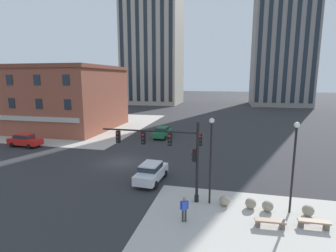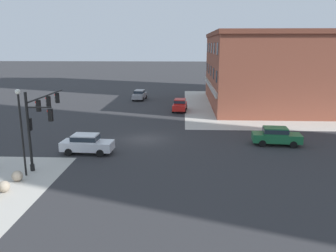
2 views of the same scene
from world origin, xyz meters
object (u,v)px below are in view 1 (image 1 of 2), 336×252
at_px(traffic_signal_main, 174,149).
at_px(pedestrian_near_bench, 184,208).
at_px(bench_mid_block, 314,223).
at_px(car_main_northbound_near, 25,140).
at_px(bollard_sphere_curb_a, 224,201).
at_px(bollard_sphere_curb_b, 251,203).
at_px(bench_near_signal, 270,222).
at_px(bollard_sphere_curb_d, 308,210).
at_px(car_cross_eastbound, 151,171).
at_px(car_main_southbound_far, 162,132).
at_px(street_lamp_mid_sidewalk, 294,158).
at_px(street_lamp_corner_near, 211,152).
at_px(bollard_sphere_curb_c, 268,206).

relative_size(traffic_signal_main, pedestrian_near_bench, 4.51).
xyz_separation_m(bench_mid_block, car_main_northbound_near, (-31.27, 12.53, 0.59)).
xyz_separation_m(bollard_sphere_curb_a, bollard_sphere_curb_b, (1.78, 0.00, 0.00)).
bearing_deg(bench_near_signal, bollard_sphere_curb_d, 37.72).
bearing_deg(car_cross_eastbound, bench_mid_block, -22.37).
relative_size(pedestrian_near_bench, car_main_northbound_near, 0.36).
distance_m(pedestrian_near_bench, car_main_northbound_near, 27.20).
bearing_deg(car_cross_eastbound, bollard_sphere_curb_a, -25.90).
bearing_deg(pedestrian_near_bench, car_main_southbound_far, 107.65).
xyz_separation_m(bollard_sphere_curb_d, street_lamp_mid_sidewalk, (-1.07, 0.21, 3.43)).
bearing_deg(street_lamp_corner_near, traffic_signal_main, 174.84).
xyz_separation_m(bollard_sphere_curb_c, pedestrian_near_bench, (-5.28, -2.61, 0.55)).
bearing_deg(bench_mid_block, car_main_northbound_near, 158.16).
xyz_separation_m(bench_near_signal, car_main_southbound_far, (-12.40, 22.23, 0.59)).
bearing_deg(bench_near_signal, car_cross_eastbound, 149.69).
distance_m(bollard_sphere_curb_d, car_cross_eastbound, 12.14).
height_order(bollard_sphere_curb_c, street_lamp_corner_near, street_lamp_corner_near).
distance_m(bench_near_signal, car_main_northbound_near, 31.56).
bearing_deg(street_lamp_corner_near, bollard_sphere_curb_d, -2.83).
height_order(bollard_sphere_curb_b, bench_near_signal, bollard_sphere_curb_b).
distance_m(traffic_signal_main, car_main_southbound_far, 20.73).
bearing_deg(bollard_sphere_curb_c, car_cross_eastbound, 160.65).
distance_m(bench_mid_block, car_cross_eastbound, 12.57).
relative_size(bollard_sphere_curb_d, bench_near_signal, 0.41).
bearing_deg(bollard_sphere_curb_a, car_cross_eastbound, 154.10).
bearing_deg(car_main_southbound_far, pedestrian_near_bench, -72.35).
distance_m(bollard_sphere_curb_a, bollard_sphere_curb_d, 5.37).
bearing_deg(car_main_southbound_far, car_cross_eastbound, -78.86).
distance_m(car_main_northbound_near, car_cross_eastbound, 21.13).
relative_size(bollard_sphere_curb_b, pedestrian_near_bench, 0.46).
bearing_deg(car_main_northbound_near, bollard_sphere_curb_b, -21.30).
distance_m(bollard_sphere_curb_a, bench_near_signal, 3.54).
bearing_deg(car_main_southbound_far, car_main_northbound_near, -150.64).
distance_m(traffic_signal_main, bollard_sphere_curb_c, 7.42).
distance_m(bollard_sphere_curb_c, bench_near_signal, 2.08).
relative_size(bollard_sphere_curb_b, bollard_sphere_curb_d, 1.00).
bearing_deg(bollard_sphere_curb_d, bollard_sphere_curb_c, 178.93).
xyz_separation_m(bollard_sphere_curb_c, street_lamp_corner_near, (-3.93, 0.27, 3.46)).
height_order(bollard_sphere_curb_d, bench_mid_block, bollard_sphere_curb_d).
relative_size(bollard_sphere_curb_a, street_lamp_mid_sidewalk, 0.12).
xyz_separation_m(bollard_sphere_curb_c, car_cross_eastbound, (-9.19, 3.23, 0.55)).
xyz_separation_m(bollard_sphere_curb_b, bollard_sphere_curb_c, (1.09, -0.16, 0.00)).
xyz_separation_m(bollard_sphere_curb_c, bench_near_signal, (-0.13, -2.07, -0.05)).
relative_size(bollard_sphere_curb_b, bench_mid_block, 0.41).
bearing_deg(bollard_sphere_curb_a, car_main_southbound_far, 115.77).
bearing_deg(street_lamp_corner_near, car_main_southbound_far, 113.38).
bearing_deg(bench_near_signal, street_lamp_mid_sidewalk, 55.39).
bearing_deg(bollard_sphere_curb_c, pedestrian_near_bench, -153.74).
bearing_deg(bollard_sphere_curb_a, car_main_northbound_near, 157.38).
height_order(street_lamp_corner_near, car_main_northbound_near, street_lamp_corner_near).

